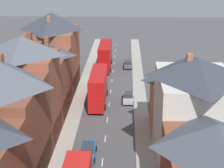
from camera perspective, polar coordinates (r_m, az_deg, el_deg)
name	(u,v)px	position (r m, az deg, el deg)	size (l,w,h in m)	color
pavement_left	(75,113)	(58.07, -5.66, -4.46)	(2.20, 104.00, 0.14)	#A8A399
pavement_right	(141,114)	(57.61, 4.48, -4.63)	(2.20, 104.00, 0.14)	#A8A399
centre_line_dashes	(107,120)	(55.83, -0.71, -5.46)	(0.14, 97.80, 0.01)	silver
terrace_row_left	(5,121)	(41.76, -15.96, -5.43)	(8.00, 65.99, 14.14)	#935138
double_decker_bus_mid_street	(98,87)	(60.92, -2.11, -0.43)	(2.74, 10.80, 5.30)	red
double_decker_bus_far_approaching	(105,55)	(79.71, -1.08, 4.39)	(2.74, 10.80, 5.30)	#B70F0F
car_near_blue	(88,151)	(46.01, -3.67, -10.09)	(1.90, 4.53, 1.69)	#236093
car_near_silver	(128,97)	(61.93, 2.48, -2.04)	(1.90, 3.96, 1.69)	#B7BABF
car_parked_left_b	(128,64)	(80.70, 2.44, 3.08)	(1.90, 4.26, 1.59)	#4C515B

